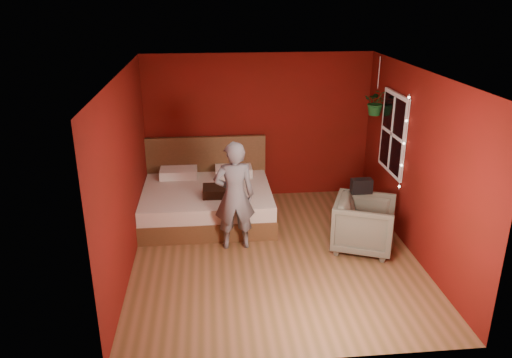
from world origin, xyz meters
The scene contains 10 objects.
floor centered at (0.00, 0.00, 0.00)m, with size 4.50×4.50×0.00m, color brown.
room_walls centered at (0.00, 0.00, 1.68)m, with size 4.04×4.54×2.62m.
window centered at (1.97, 0.90, 1.50)m, with size 0.05×0.97×1.27m.
fairy_lights centered at (1.94, 0.38, 1.50)m, with size 0.04×0.04×1.45m.
bed centered at (-0.95, 1.39, 0.30)m, with size 2.13×1.81×1.17m.
person centered at (-0.55, 0.28, 0.82)m, with size 0.59×0.39×1.63m, color slate.
armchair centered at (1.33, 0.03, 0.39)m, with size 0.84×0.86×0.78m, color #575344.
handbag centered at (1.33, 0.29, 0.89)m, with size 0.30×0.15×0.22m, color black.
throw_pillow centered at (-0.81, 1.00, 0.60)m, with size 0.40×0.40×0.14m, color black.
hanging_plant centered at (1.88, 1.53, 1.86)m, with size 0.47×0.44×0.96m.
Camera 1 is at (-0.89, -6.34, 3.59)m, focal length 35.00 mm.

